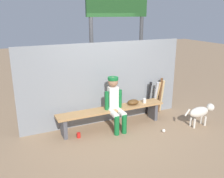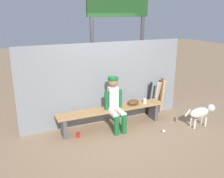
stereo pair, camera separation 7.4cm
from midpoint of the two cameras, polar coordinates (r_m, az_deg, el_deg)
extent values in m
plane|color=#937556|center=(5.74, 0.38, -8.73)|extent=(30.00, 30.00, 0.00)
cube|color=gray|center=(5.73, -1.18, 1.33)|extent=(3.95, 0.03, 1.89)
cube|color=#AD7F4C|center=(5.56, 0.38, -4.63)|extent=(2.52, 0.36, 0.04)
cube|color=#4C4C51|center=(5.33, -10.66, -8.67)|extent=(0.08, 0.29, 0.42)
cube|color=#4C4C51|center=(6.16, 9.84, -4.99)|extent=(0.08, 0.29, 0.42)
cube|color=silver|center=(5.48, 0.62, -1.98)|extent=(0.22, 0.13, 0.50)
sphere|color=#9E7051|center=(5.37, 0.64, 1.63)|extent=(0.22, 0.22, 0.22)
cylinder|color=#14662D|center=(5.35, 0.64, 2.43)|extent=(0.23, 0.23, 0.06)
cylinder|color=silver|center=(5.38, 0.59, -5.62)|extent=(0.13, 0.38, 0.13)
cylinder|color=#14662D|center=(5.31, 1.45, -8.44)|extent=(0.11, 0.11, 0.42)
cylinder|color=#14662D|center=(5.41, -0.83, -2.77)|extent=(0.09, 0.09, 0.42)
cylinder|color=silver|center=(5.46, 2.31, -5.32)|extent=(0.13, 0.38, 0.13)
cylinder|color=#14662D|center=(5.39, 3.19, -8.09)|extent=(0.11, 0.11, 0.42)
cylinder|color=#14662D|center=(5.54, 2.21, -2.31)|extent=(0.09, 0.09, 0.42)
ellipsoid|color=#593819|center=(5.76, 5.28, -3.06)|extent=(0.28, 0.20, 0.12)
cylinder|color=black|center=(6.32, 8.84, -2.13)|extent=(0.07, 0.21, 0.88)
cylinder|color=#B7B7BC|center=(6.34, 10.34, -2.14)|extent=(0.10, 0.21, 0.88)
cylinder|color=tan|center=(6.47, 10.69, -1.93)|extent=(0.08, 0.26, 0.85)
cylinder|color=brown|center=(6.48, 11.42, -1.48)|extent=(0.08, 0.17, 0.94)
cylinder|color=tan|center=(6.55, 11.80, -1.65)|extent=(0.10, 0.23, 0.87)
sphere|color=white|center=(5.60, 12.18, -9.44)|extent=(0.07, 0.07, 0.07)
cylinder|color=red|center=(5.32, -7.34, -10.45)|extent=(0.08, 0.08, 0.11)
cylinder|color=silver|center=(5.89, 7.91, -2.74)|extent=(0.08, 0.08, 0.11)
cylinder|color=#3F3F42|center=(6.51, -4.16, 5.55)|extent=(0.10, 0.10, 2.40)
cylinder|color=#3F3F42|center=(7.13, 7.06, 6.50)|extent=(0.10, 0.10, 2.40)
cube|color=#1E471E|center=(6.66, 1.82, 19.36)|extent=(1.71, 0.08, 0.72)
ellipsoid|color=beige|center=(5.99, 19.81, -5.12)|extent=(0.52, 0.20, 0.24)
sphere|color=beige|center=(6.20, 22.15, -4.03)|extent=(0.18, 0.18, 0.18)
cylinder|color=beige|center=(5.75, 17.38, -5.27)|extent=(0.15, 0.04, 0.16)
cylinder|color=beige|center=(6.22, 20.29, -6.64)|extent=(0.05, 0.05, 0.22)
cylinder|color=beige|center=(6.14, 21.06, -7.02)|extent=(0.05, 0.05, 0.22)
cylinder|color=beige|center=(6.01, 18.07, -7.24)|extent=(0.05, 0.05, 0.22)
cylinder|color=beige|center=(5.93, 18.85, -7.65)|extent=(0.05, 0.05, 0.22)
camera|label=1|loc=(0.04, -89.61, 0.12)|focal=39.72mm
camera|label=2|loc=(0.04, 90.39, -0.12)|focal=39.72mm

